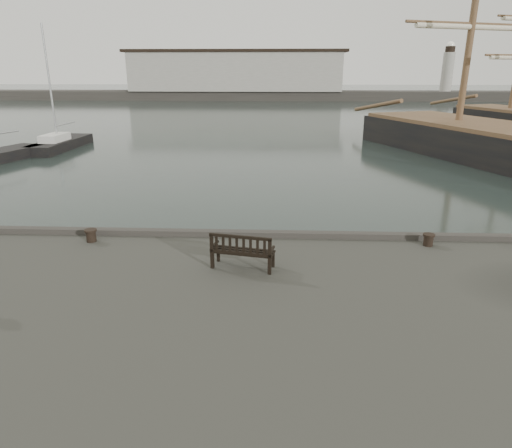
{
  "coord_description": "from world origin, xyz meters",
  "views": [
    {
      "loc": [
        1.41,
        -13.68,
        6.59
      ],
      "look_at": [
        0.81,
        -0.5,
        2.1
      ],
      "focal_mm": 32.0,
      "sensor_mm": 36.0,
      "label": 1
    }
  ],
  "objects_px": {
    "bollard_right": "(428,240)",
    "yacht_d": "(61,146)",
    "bollard_left": "(91,235)",
    "bench": "(243,257)"
  },
  "relations": [
    {
      "from": "yacht_d",
      "to": "bollard_left",
      "type": "bearing_deg",
      "value": -61.36
    },
    {
      "from": "bollard_left",
      "to": "bollard_right",
      "type": "relative_size",
      "value": 1.06
    },
    {
      "from": "bollard_right",
      "to": "bollard_left",
      "type": "bearing_deg",
      "value": -179.32
    },
    {
      "from": "bollard_right",
      "to": "yacht_d",
      "type": "height_order",
      "value": "yacht_d"
    },
    {
      "from": "bollard_left",
      "to": "bench",
      "type": "bearing_deg",
      "value": -20.07
    },
    {
      "from": "bollard_right",
      "to": "yacht_d",
      "type": "xyz_separation_m",
      "value": [
        -23.35,
        25.82,
        -1.51
      ]
    },
    {
      "from": "bollard_left",
      "to": "yacht_d",
      "type": "relative_size",
      "value": 0.04
    },
    {
      "from": "bench",
      "to": "bollard_right",
      "type": "xyz_separation_m",
      "value": [
        5.45,
        1.87,
        -0.12
      ]
    },
    {
      "from": "bench",
      "to": "bollard_left",
      "type": "xyz_separation_m",
      "value": [
        -4.8,
        1.75,
        -0.11
      ]
    },
    {
      "from": "bench",
      "to": "yacht_d",
      "type": "distance_m",
      "value": 33.02
    }
  ]
}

